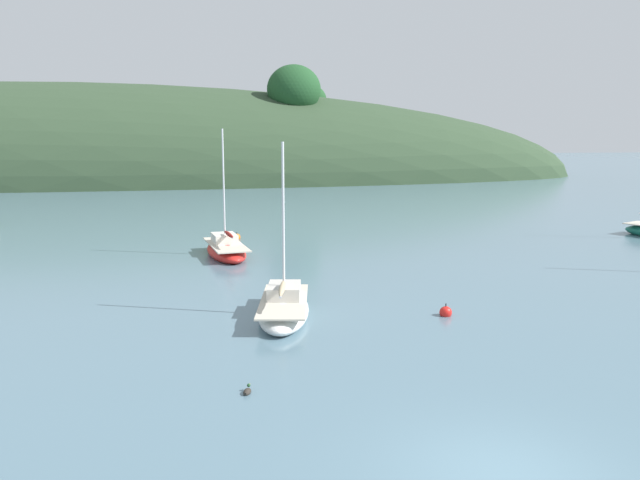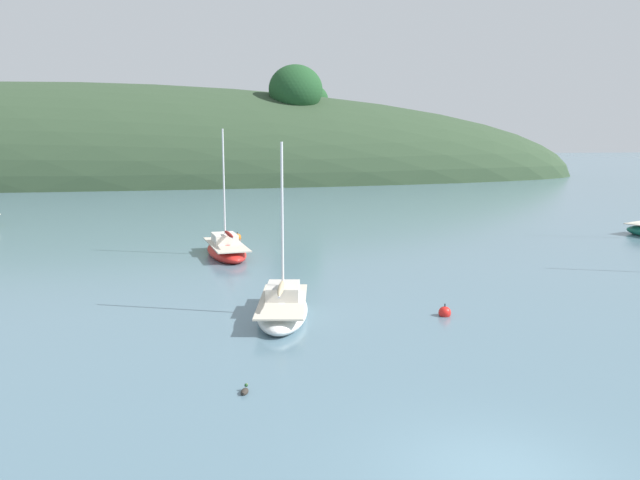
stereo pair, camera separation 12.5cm
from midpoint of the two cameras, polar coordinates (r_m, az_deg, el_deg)
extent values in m
plane|color=slate|center=(13.10, 15.86, -19.66)|extent=(400.00, 400.00, 0.00)
ellipsoid|color=#2D422B|center=(94.76, -22.01, 4.93)|extent=(150.00, 36.00, 26.62)
ellipsoid|color=#1E4723|center=(94.66, -0.93, 12.48)|extent=(4.78, 4.35, 4.35)
ellipsoid|color=#1E4723|center=(86.89, -2.40, 13.35)|extent=(7.21, 6.55, 6.55)
ellipsoid|color=red|center=(33.67, -8.53, -1.05)|extent=(2.62, 5.59, 0.86)
cube|color=beige|center=(33.60, -8.55, -0.40)|extent=(2.41, 5.14, 0.06)
cube|color=silver|center=(33.98, -8.68, 0.13)|extent=(1.43, 1.88, 0.50)
cylinder|color=silver|center=(33.49, -8.75, 4.73)|extent=(0.09, 0.09, 5.98)
cylinder|color=silver|center=(32.67, -8.31, 0.43)|extent=(0.41, 2.24, 0.07)
ellipsoid|color=maroon|center=(32.66, -8.31, 0.52)|extent=(0.53, 2.17, 0.20)
ellipsoid|color=white|center=(22.29, -3.44, -6.39)|extent=(2.59, 5.33, 0.82)
cube|color=beige|center=(22.19, -3.45, -5.48)|extent=(2.38, 4.90, 0.06)
cube|color=beige|center=(22.53, -3.39, -4.62)|extent=(1.39, 1.80, 0.49)
cylinder|color=silver|center=(21.91, -3.48, 1.63)|extent=(0.09, 0.09, 5.48)
cylinder|color=silver|center=(21.25, -3.59, -4.47)|extent=(0.44, 2.12, 0.07)
ellipsoid|color=tan|center=(21.24, -3.59, -4.34)|extent=(0.55, 2.06, 0.20)
sphere|color=orange|center=(39.06, -7.57, 0.25)|extent=(0.44, 0.44, 0.44)
cylinder|color=black|center=(39.02, -7.57, 0.64)|extent=(0.04, 0.04, 0.10)
sphere|color=red|center=(22.89, 11.07, -6.40)|extent=(0.44, 0.44, 0.44)
cylinder|color=black|center=(22.82, 11.09, -5.75)|extent=(0.04, 0.04, 0.10)
ellipsoid|color=#2D2823|center=(16.16, -6.79, -13.39)|extent=(0.28, 0.38, 0.16)
sphere|color=#1E4723|center=(16.25, -6.65, -12.84)|extent=(0.09, 0.09, 0.09)
cone|color=gold|center=(16.31, -6.58, -12.77)|extent=(0.05, 0.05, 0.04)
cone|color=#2D2823|center=(16.02, -6.95, -13.49)|extent=(0.09, 0.10, 0.08)
camera|label=1|loc=(0.06, -90.12, -0.02)|focal=35.63mm
camera|label=2|loc=(0.06, 89.88, 0.02)|focal=35.63mm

